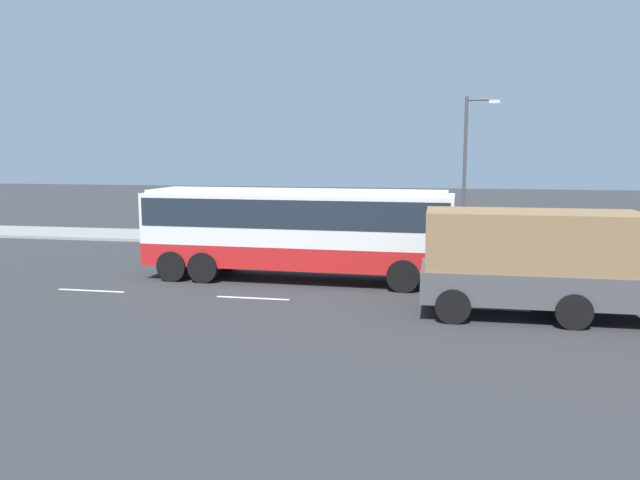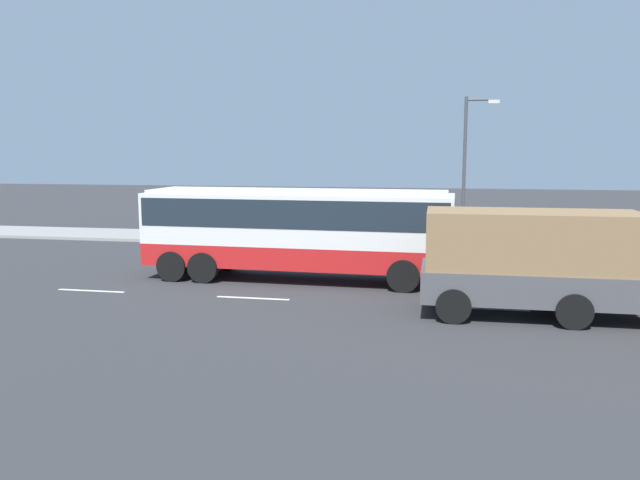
% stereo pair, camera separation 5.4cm
% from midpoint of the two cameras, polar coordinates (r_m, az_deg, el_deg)
% --- Properties ---
extents(ground_plane, '(120.00, 120.00, 0.00)m').
position_cam_midpoint_polar(ground_plane, '(23.09, -2.90, -3.58)').
color(ground_plane, '#333335').
extents(sidewalk_curb, '(80.00, 4.00, 0.15)m').
position_cam_midpoint_polar(sidewalk_curb, '(32.57, 1.25, -0.03)').
color(sidewalk_curb, gray).
rests_on(sidewalk_curb, ground_plane).
extents(lane_centreline, '(33.61, 0.16, 0.01)m').
position_cam_midpoint_polar(lane_centreline, '(21.07, -12.59, -4.88)').
color(lane_centreline, white).
rests_on(lane_centreline, ground_plane).
extents(coach_bus, '(11.18, 2.99, 3.29)m').
position_cam_midpoint_polar(coach_bus, '(22.64, -2.04, 1.44)').
color(coach_bus, red).
rests_on(coach_bus, ground_plane).
extents(cargo_truck, '(8.45, 2.72, 3.00)m').
position_cam_midpoint_polar(cargo_truck, '(18.80, 21.90, -1.74)').
color(cargo_truck, red).
rests_on(cargo_truck, ground_plane).
extents(pedestrian_near_curb, '(0.32, 0.32, 1.57)m').
position_cam_midpoint_polar(pedestrian_near_curb, '(31.76, 5.02, 1.50)').
color(pedestrian_near_curb, '#38334C').
rests_on(pedestrian_near_curb, sidewalk_curb).
extents(pedestrian_at_crossing, '(0.32, 0.32, 1.78)m').
position_cam_midpoint_polar(pedestrian_at_crossing, '(32.55, 1.51, 1.93)').
color(pedestrian_at_crossing, '#38334C').
rests_on(pedestrian_at_crossing, sidewalk_curb).
extents(street_lamp, '(1.57, 0.24, 7.03)m').
position_cam_midpoint_polar(street_lamp, '(30.35, 13.39, 6.90)').
color(street_lamp, '#47474C').
rests_on(street_lamp, sidewalk_curb).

